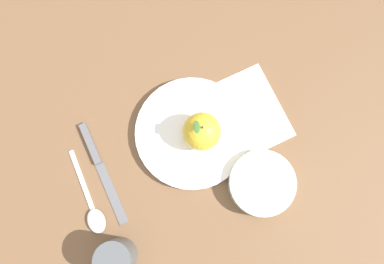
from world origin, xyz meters
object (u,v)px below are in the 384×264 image
(dinner_plate, at_px, (192,133))
(spoon, at_px, (93,212))
(cup, at_px, (116,258))
(knife, at_px, (99,163))
(apple, at_px, (202,132))
(linen_napkin, at_px, (253,110))
(side_bowl, at_px, (262,183))

(dinner_plate, height_order, spoon, dinner_plate)
(cup, bearing_deg, knife, -76.79)
(apple, xyz_separation_m, knife, (0.20, 0.05, -0.05))
(knife, relative_size, linen_napkin, 1.22)
(side_bowl, distance_m, knife, 0.32)
(dinner_plate, relative_size, cup, 2.70)
(spoon, bearing_deg, knife, -96.28)
(apple, height_order, cup, apple)
(knife, bearing_deg, cup, 103.21)
(side_bowl, bearing_deg, cup, 24.27)
(apple, distance_m, side_bowl, 0.15)
(dinner_plate, relative_size, linen_napkin, 1.34)
(knife, xyz_separation_m, spoon, (0.01, 0.09, 0.00))
(knife, distance_m, linen_napkin, 0.33)
(spoon, bearing_deg, side_bowl, -172.80)
(side_bowl, height_order, linen_napkin, side_bowl)
(cup, distance_m, linen_napkin, 0.39)
(knife, bearing_deg, side_bowl, 170.69)
(apple, relative_size, cup, 1.00)
(side_bowl, distance_m, cup, 0.30)
(dinner_plate, relative_size, apple, 2.70)
(spoon, distance_m, linen_napkin, 0.37)
(side_bowl, xyz_separation_m, cup, (0.28, 0.12, 0.02))
(side_bowl, bearing_deg, spoon, 7.20)
(knife, height_order, linen_napkin, knife)
(side_bowl, bearing_deg, linen_napkin, -88.38)
(side_bowl, bearing_deg, knife, -9.31)
(knife, relative_size, spoon, 1.21)
(apple, relative_size, spoon, 0.49)
(linen_napkin, bearing_deg, apple, 25.34)
(apple, bearing_deg, linen_napkin, -154.66)
(dinner_plate, relative_size, side_bowl, 1.77)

